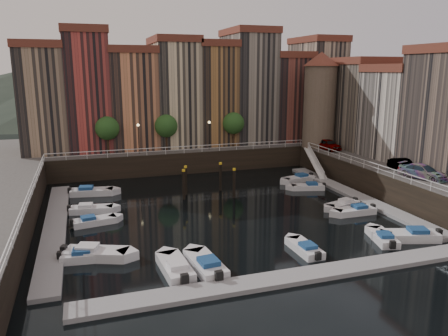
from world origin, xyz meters
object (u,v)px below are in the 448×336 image
object	(u,v)px
corner_tower	(320,98)
boat_left_2	(93,221)
boat_left_0	(88,256)
car_a	(328,145)
boat_left_1	(95,254)
gangway	(315,161)
mooring_pilings	(206,182)
car_b	(403,167)
car_c	(423,173)

from	to	relation	value
corner_tower	boat_left_2	bearing A→B (deg)	-154.49
boat_left_0	boat_left_2	bearing A→B (deg)	92.25
car_a	boat_left_1	bearing A→B (deg)	-152.39
boat_left_0	boat_left_2	size ratio (longest dim) A/B	1.05
gangway	mooring_pilings	bearing A→B (deg)	-163.37
car_b	boat_left_0	bearing A→B (deg)	-158.37
gangway	boat_left_2	size ratio (longest dim) A/B	1.91
gangway	boat_left_1	world-z (taller)	gangway
car_a	car_c	world-z (taller)	car_a
mooring_pilings	boat_left_1	world-z (taller)	mooring_pilings
corner_tower	car_c	world-z (taller)	corner_tower
boat_left_2	car_b	size ratio (longest dim) A/B	0.97
boat_left_1	car_b	world-z (taller)	car_b
gangway	boat_left_1	distance (m)	35.63
boat_left_1	mooring_pilings	bearing A→B (deg)	68.70
car_b	car_c	size ratio (longest dim) A/B	0.87
boat_left_0	boat_left_1	xyz separation A→B (m)	(0.48, 0.15, 0.06)
gangway	car_a	world-z (taller)	car_a
boat_left_0	boat_left_2	world-z (taller)	boat_left_0
car_b	corner_tower	bearing A→B (deg)	103.36
corner_tower	mooring_pilings	xyz separation A→B (m)	(-19.97, -9.60, -8.54)
gangway	boat_left_2	bearing A→B (deg)	-159.55
boat_left_0	car_c	xyz separation A→B (m)	(33.99, 3.01, 3.40)
boat_left_2	car_a	xyz separation A→B (m)	(32.81, 12.73, 3.45)
boat_left_1	car_a	world-z (taller)	car_a
boat_left_2	car_b	xyz separation A→B (m)	(33.37, -2.05, 3.41)
car_b	car_a	bearing A→B (deg)	103.69
car_a	mooring_pilings	bearing A→B (deg)	-166.04
boat_left_2	car_b	distance (m)	33.61
boat_left_0	car_a	size ratio (longest dim) A/B	1.00
boat_left_1	car_c	distance (m)	33.80
gangway	boat_left_2	distance (m)	31.96
car_b	car_c	xyz separation A→B (m)	(0.00, -3.03, 0.01)
gangway	boat_left_2	xyz separation A→B (m)	(-29.91, -11.15, -1.59)
corner_tower	car_a	bearing A→B (deg)	-89.87
gangway	car_b	xyz separation A→B (m)	(3.46, -13.21, 1.82)
gangway	boat_left_0	xyz separation A→B (m)	(-30.52, -19.25, -1.57)
corner_tower	gangway	world-z (taller)	corner_tower
gangway	mooring_pilings	distance (m)	17.82
car_a	boat_left_0	bearing A→B (deg)	-152.58
boat_left_0	boat_left_1	world-z (taller)	boat_left_1
boat_left_1	car_b	bearing A→B (deg)	31.48
boat_left_0	car_c	bearing A→B (deg)	11.67
gangway	car_b	world-z (taller)	car_b
car_b	gangway	bearing A→B (deg)	116.23
boat_left_1	car_c	size ratio (longest dim) A/B	1.03
boat_left_1	car_c	xyz separation A→B (m)	(33.51, 2.86, 3.34)
corner_tower	car_b	bearing A→B (deg)	-88.18
car_a	boat_left_2	bearing A→B (deg)	-163.30
car_c	boat_left_2	bearing A→B (deg)	151.50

